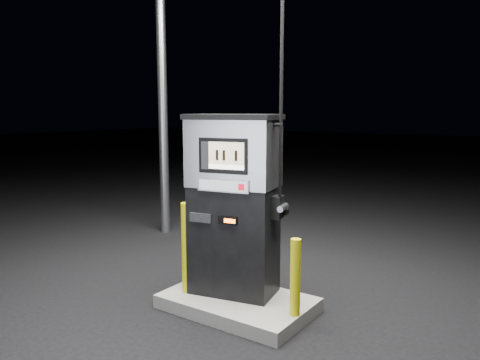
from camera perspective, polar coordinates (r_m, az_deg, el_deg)
The scene contains 5 objects.
ground at distance 5.37m, azimuth -0.29°, elevation -15.50°, with size 80.00×80.00×0.00m, color black.
pump_island at distance 5.34m, azimuth -0.30°, elevation -14.77°, with size 1.60×1.00×0.15m, color #62615D.
fuel_dispenser at distance 5.16m, azimuth -0.73°, elevation -2.82°, with size 1.15×0.78×4.14m.
bollard_left at distance 5.32m, azimuth -6.40°, elevation -8.19°, with size 0.14×0.14×1.02m, color #C7C10B.
bollard_right at distance 4.77m, azimuth 6.76°, elevation -11.71°, with size 0.10×0.10×0.79m, color #C7C10B.
Camera 1 is at (2.82, -4.02, 2.18)m, focal length 35.00 mm.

